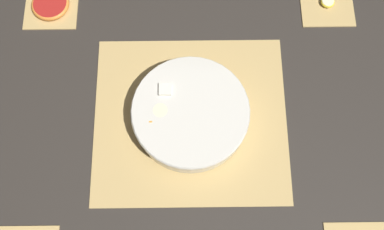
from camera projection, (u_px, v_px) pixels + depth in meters
The scene contains 7 objects.
ground_plane at pixel (192, 119), 1.04m from camera, with size 6.00×6.00×0.00m, color #2D2823.
bamboo_mat_center at pixel (192, 119), 1.04m from camera, with size 0.44×0.41×0.01m.
coaster_mat_near_left at pixel (328, 3), 1.14m from camera, with size 0.13×0.13×0.01m.
coaster_mat_near_right at pixel (53, 6), 1.13m from camera, with size 0.13×0.13×0.01m.
fruit_salad_bowl at pixel (192, 114), 1.00m from camera, with size 0.26×0.26×0.06m.
banana_coin_single at pixel (329, 2), 1.13m from camera, with size 0.03×0.03×0.01m.
grapefruit_slice at pixel (52, 4), 1.13m from camera, with size 0.10×0.10×0.01m.
Camera 1 is at (0.00, 0.33, 0.99)m, focal length 42.00 mm.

